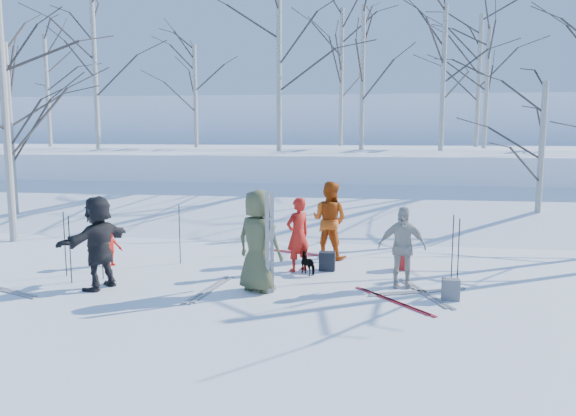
% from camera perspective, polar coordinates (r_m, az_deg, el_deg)
% --- Properties ---
extents(ground, '(120.00, 120.00, 0.00)m').
position_cam_1_polar(ground, '(10.99, -1.13, -7.82)').
color(ground, white).
rests_on(ground, ground).
extents(snow_ramp, '(70.00, 9.49, 4.12)m').
position_cam_1_polar(snow_ramp, '(17.74, 2.55, -1.21)').
color(snow_ramp, white).
rests_on(snow_ramp, ground).
extents(snow_plateau, '(70.00, 18.00, 2.20)m').
position_cam_1_polar(snow_plateau, '(27.55, 4.64, 3.87)').
color(snow_plateau, white).
rests_on(snow_plateau, ground).
extents(far_hill, '(90.00, 30.00, 6.00)m').
position_cam_1_polar(far_hill, '(48.47, 6.24, 6.84)').
color(far_hill, white).
rests_on(far_hill, ground).
extents(skier_olive_center, '(1.10, 0.94, 1.90)m').
position_cam_1_polar(skier_olive_center, '(10.40, -3.02, -3.35)').
color(skier_olive_center, '#464A2C').
rests_on(skier_olive_center, ground).
extents(skier_red_north, '(0.68, 0.67, 1.58)m').
position_cam_1_polar(skier_red_north, '(11.87, 1.01, -2.72)').
color(skier_red_north, red).
rests_on(skier_red_north, ground).
extents(skier_redor_behind, '(1.07, 0.97, 1.80)m').
position_cam_1_polar(skier_redor_behind, '(13.08, 4.23, -1.22)').
color(skier_redor_behind, '#B3460D').
rests_on(skier_redor_behind, ground).
extents(skier_red_seated, '(0.53, 0.66, 0.88)m').
position_cam_1_polar(skier_red_seated, '(12.98, -17.54, -3.71)').
color(skier_red_seated, red).
rests_on(skier_red_seated, ground).
extents(skier_cream_east, '(0.94, 0.47, 1.56)m').
position_cam_1_polar(skier_cream_east, '(10.91, 11.50, -3.90)').
color(skier_cream_east, beige).
rests_on(skier_cream_east, ground).
extents(skier_grey_west, '(1.05, 1.73, 1.77)m').
position_cam_1_polar(skier_grey_west, '(11.15, -18.69, -3.33)').
color(skier_grey_west, black).
rests_on(skier_grey_west, ground).
extents(dog, '(0.54, 0.57, 0.46)m').
position_cam_1_polar(dog, '(11.74, 2.14, -5.64)').
color(dog, black).
rests_on(dog, ground).
extents(upright_ski_left, '(0.08, 0.16, 1.90)m').
position_cam_1_polar(upright_ski_left, '(10.15, -2.11, -3.64)').
color(upright_ski_left, silver).
rests_on(upright_ski_left, ground).
extents(upright_ski_right, '(0.11, 0.23, 1.89)m').
position_cam_1_polar(upright_ski_right, '(10.17, -1.64, -3.61)').
color(upright_ski_right, silver).
rests_on(upright_ski_right, ground).
extents(ski_pair_a, '(1.50, 2.04, 0.02)m').
position_cam_1_polar(ski_pair_a, '(10.72, 13.72, -8.41)').
color(ski_pair_a, silver).
rests_on(ski_pair_a, ground).
extents(ski_pair_b, '(2.07, 2.10, 0.02)m').
position_cam_1_polar(ski_pair_b, '(10.15, 10.64, -9.27)').
color(ski_pair_b, maroon).
rests_on(ski_pair_b, ground).
extents(ski_pair_c, '(0.82, 1.97, 0.02)m').
position_cam_1_polar(ski_pair_c, '(10.75, -7.96, -8.21)').
color(ski_pair_c, silver).
rests_on(ski_pair_c, ground).
extents(ski_pair_d, '(1.55, 2.04, 0.02)m').
position_cam_1_polar(ski_pair_d, '(11.91, -26.92, -7.41)').
color(ski_pair_d, silver).
rests_on(ski_pair_d, ground).
extents(ski_pair_e, '(1.41, 2.03, 0.02)m').
position_cam_1_polar(ski_pair_e, '(13.65, 1.47, -4.62)').
color(ski_pair_e, maroon).
rests_on(ski_pair_e, ground).
extents(ski_pair_f, '(1.46, 2.03, 0.02)m').
position_cam_1_polar(ski_pair_f, '(10.78, 13.06, -8.30)').
color(ski_pair_f, silver).
rests_on(ski_pair_f, ground).
extents(ski_pole_a, '(0.02, 0.02, 1.34)m').
position_cam_1_polar(ski_pole_a, '(12.36, -21.73, -3.42)').
color(ski_pole_a, black).
rests_on(ski_pole_a, ground).
extents(ski_pole_b, '(0.02, 0.02, 1.34)m').
position_cam_1_polar(ski_pole_b, '(12.77, -10.95, -2.63)').
color(ski_pole_b, black).
rests_on(ski_pole_b, ground).
extents(ski_pole_c, '(0.02, 0.02, 1.34)m').
position_cam_1_polar(ski_pole_c, '(13.16, 3.56, -2.18)').
color(ski_pole_c, black).
rests_on(ski_pole_c, ground).
extents(ski_pole_d, '(0.02, 0.02, 1.34)m').
position_cam_1_polar(ski_pole_d, '(13.18, 4.69, -2.18)').
color(ski_pole_d, black).
rests_on(ski_pole_d, ground).
extents(ski_pole_e, '(0.02, 0.02, 1.34)m').
position_cam_1_polar(ski_pole_e, '(11.55, 16.37, -3.94)').
color(ski_pole_e, black).
rests_on(ski_pole_e, ground).
extents(ski_pole_f, '(0.02, 0.02, 1.34)m').
position_cam_1_polar(ski_pole_f, '(11.11, 16.92, -4.44)').
color(ski_pole_f, black).
rests_on(ski_pole_f, ground).
extents(ski_pole_g, '(0.02, 0.02, 1.34)m').
position_cam_1_polar(ski_pole_g, '(11.75, -21.27, -3.97)').
color(ski_pole_g, black).
rests_on(ski_pole_g, ground).
extents(ski_pole_h, '(0.02, 0.02, 1.34)m').
position_cam_1_polar(ski_pole_h, '(11.87, -18.39, -3.72)').
color(ski_pole_h, black).
rests_on(ski_pole_h, ground).
extents(backpack_red, '(0.32, 0.22, 0.42)m').
position_cam_1_polar(backpack_red, '(12.34, 11.55, -5.20)').
color(backpack_red, maroon).
rests_on(backpack_red, ground).
extents(backpack_grey, '(0.30, 0.20, 0.38)m').
position_cam_1_polar(backpack_grey, '(10.42, 16.20, -7.96)').
color(backpack_grey, '#5A5C62').
rests_on(backpack_grey, ground).
extents(backpack_dark, '(0.34, 0.24, 0.40)m').
position_cam_1_polar(backpack_dark, '(12.07, 4.00, -5.40)').
color(backpack_dark, black).
rests_on(backpack_dark, ground).
extents(birch_plateau_a, '(4.35, 4.35, 5.36)m').
position_cam_1_polar(birch_plateau_a, '(21.88, 7.57, 12.91)').
color(birch_plateau_a, silver).
rests_on(birch_plateau_a, snow_plateau).
extents(birch_plateau_b, '(4.88, 4.88, 6.12)m').
position_cam_1_polar(birch_plateau_b, '(20.69, -0.92, 14.32)').
color(birch_plateau_b, silver).
rests_on(birch_plateau_b, snow_plateau).
extents(birch_plateau_c, '(3.65, 3.65, 4.36)m').
position_cam_1_polar(birch_plateau_c, '(24.85, -9.40, 11.13)').
color(birch_plateau_c, silver).
rests_on(birch_plateau_c, snow_plateau).
extents(birch_plateau_d, '(4.72, 4.72, 5.89)m').
position_cam_1_polar(birch_plateau_d, '(23.99, -19.00, 12.75)').
color(birch_plateau_d, silver).
rests_on(birch_plateau_d, snow_plateau).
extents(birch_plateau_f, '(4.23, 4.23, 5.18)m').
position_cam_1_polar(birch_plateau_f, '(21.46, 15.49, 12.55)').
color(birch_plateau_f, silver).
rests_on(birch_plateau_f, snow_plateau).
extents(birch_plateau_g, '(4.06, 4.06, 4.95)m').
position_cam_1_polar(birch_plateau_g, '(24.68, 19.53, 11.49)').
color(birch_plateau_g, silver).
rests_on(birch_plateau_g, snow_plateau).
extents(birch_plateau_h, '(4.07, 4.07, 4.95)m').
position_cam_1_polar(birch_plateau_h, '(27.75, -23.26, 10.88)').
color(birch_plateau_h, silver).
rests_on(birch_plateau_h, snow_plateau).
extents(birch_plateau_i, '(4.99, 4.99, 6.28)m').
position_cam_1_polar(birch_plateau_i, '(26.86, 5.43, 13.02)').
color(birch_plateau_i, silver).
rests_on(birch_plateau_i, snow_plateau).
extents(birch_plateau_k, '(4.60, 4.60, 5.72)m').
position_cam_1_polar(birch_plateau_k, '(26.49, 18.81, 12.09)').
color(birch_plateau_k, silver).
rests_on(birch_plateau_k, snow_plateau).
extents(birch_edge_a, '(5.01, 5.01, 6.30)m').
position_cam_1_polar(birch_edge_a, '(16.59, -26.74, 7.70)').
color(birch_edge_a, silver).
rests_on(birch_edge_a, ground).
extents(birch_edge_d, '(4.50, 4.50, 5.57)m').
position_cam_1_polar(birch_edge_d, '(19.22, -26.35, 6.57)').
color(birch_edge_d, silver).
rests_on(birch_edge_d, ground).
extents(birch_edge_e, '(3.62, 3.62, 4.31)m').
position_cam_1_polar(birch_edge_e, '(17.38, 24.31, 4.54)').
color(birch_edge_e, silver).
rests_on(birch_edge_e, ground).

